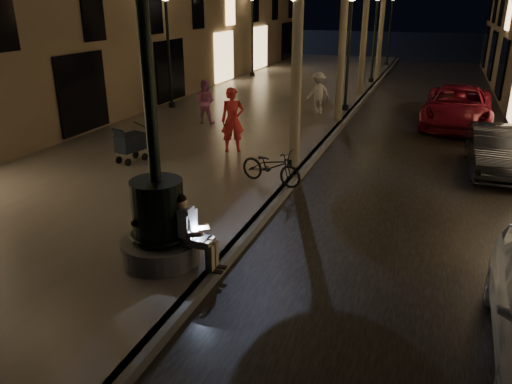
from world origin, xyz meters
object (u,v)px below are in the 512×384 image
at_px(lamp_curb_b, 350,34).
at_px(lamp_curb_c, 376,25).
at_px(lamp_left_b, 168,33).
at_px(car_second, 496,150).
at_px(lamp_curb_a, 295,54).
at_px(lamp_curb_d, 391,20).
at_px(bicycle, 271,166).
at_px(pedestrian_white, 318,93).
at_px(stroller, 130,143).
at_px(seated_man_laptop, 191,229).
at_px(pedestrian_pink, 205,102).
at_px(lamp_left_c, 252,23).
at_px(car_third, 458,107).
at_px(pedestrian_red, 233,120).
at_px(fountain_lamppost, 158,207).

xyz_separation_m(lamp_curb_b, lamp_curb_c, (0.00, 8.00, 0.00)).
xyz_separation_m(lamp_left_b, car_second, (12.40, -4.04, -2.61)).
height_order(lamp_curb_a, lamp_curb_d, same).
relative_size(lamp_curb_a, bicycle, 2.80).
bearing_deg(pedestrian_white, stroller, 23.78).
relative_size(seated_man_laptop, lamp_curb_c, 0.27).
bearing_deg(lamp_left_b, stroller, -69.57).
height_order(car_second, pedestrian_pink, pedestrian_pink).
bearing_deg(pedestrian_pink, lamp_left_c, -83.24).
bearing_deg(lamp_curb_d, car_third, -75.21).
bearing_deg(car_third, stroller, -132.32).
xyz_separation_m(lamp_curb_c, pedestrian_red, (-2.08, -15.27, -2.07)).
bearing_deg(stroller, pedestrian_pink, 105.07).
distance_m(car_second, bicycle, 6.46).
height_order(fountain_lamppost, pedestrian_white, fountain_lamppost).
bearing_deg(pedestrian_white, pedestrian_red, 36.14).
bearing_deg(lamp_left_b, lamp_curb_d, 68.47).
height_order(seated_man_laptop, pedestrian_pink, pedestrian_pink).
distance_m(fountain_lamppost, lamp_curb_d, 30.08).
relative_size(lamp_curb_c, car_third, 0.91).
height_order(seated_man_laptop, lamp_curb_c, lamp_curb_c).
distance_m(seated_man_laptop, stroller, 6.40).
xyz_separation_m(stroller, car_third, (8.76, 8.72, -0.04)).
height_order(fountain_lamppost, stroller, fountain_lamppost).
height_order(lamp_left_b, bicycle, lamp_left_b).
bearing_deg(lamp_curb_c, pedestrian_pink, -110.17).
relative_size(fountain_lamppost, stroller, 4.54).
relative_size(lamp_curb_d, lamp_left_c, 1.00).
bearing_deg(lamp_left_c, lamp_curb_c, 0.00).
xyz_separation_m(lamp_curb_b, pedestrian_red, (-2.08, -7.27, -2.07)).
bearing_deg(lamp_curb_b, car_third, -7.18).
xyz_separation_m(lamp_curb_d, pedestrian_red, (-2.08, -23.27, -2.07)).
xyz_separation_m(lamp_curb_d, bicycle, (-0.10, -25.59, -2.58)).
height_order(lamp_curb_b, pedestrian_red, lamp_curb_b).
height_order(fountain_lamppost, lamp_curb_b, fountain_lamppost).
relative_size(seated_man_laptop, lamp_left_c, 0.27).
xyz_separation_m(seated_man_laptop, pedestrian_pink, (-4.39, 9.80, 0.10)).
bearing_deg(car_third, lamp_curb_c, 119.89).
relative_size(car_second, pedestrian_red, 1.98).
bearing_deg(lamp_left_c, car_third, -36.71).
bearing_deg(lamp_curb_b, car_second, -48.70).
relative_size(car_second, bicycle, 2.22).
relative_size(car_third, bicycle, 3.07).
xyz_separation_m(seated_man_laptop, car_second, (5.39, 7.96, -0.27)).
relative_size(pedestrian_red, pedestrian_white, 1.17).
distance_m(lamp_curb_d, car_second, 22.81).
bearing_deg(fountain_lamppost, lamp_left_c, 106.22).
bearing_deg(lamp_curb_b, lamp_curb_c, 90.00).
bearing_deg(fountain_lamppost, car_second, 53.00).
distance_m(lamp_curb_b, pedestrian_red, 7.84).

